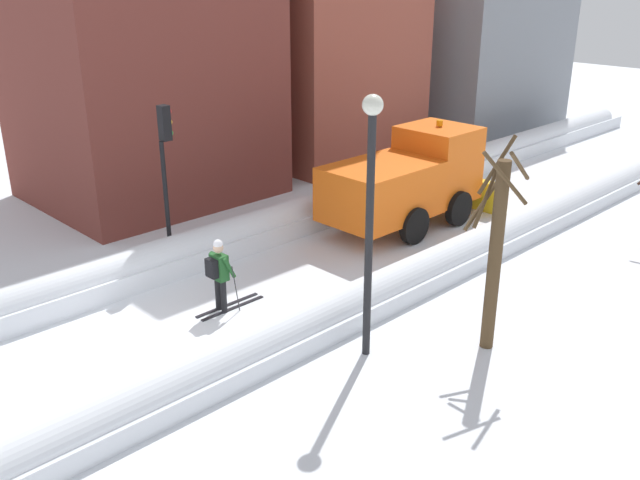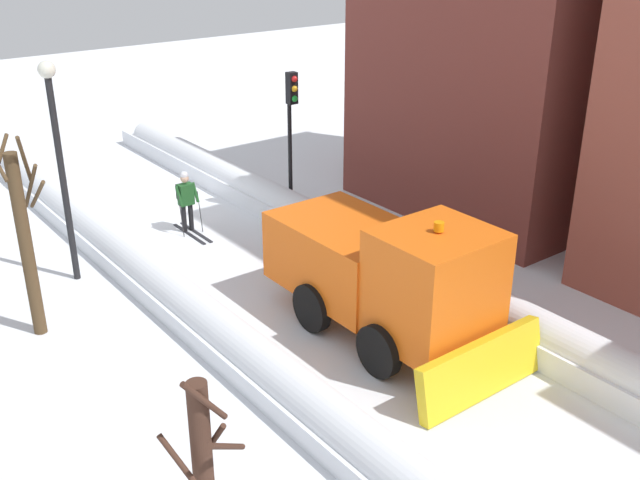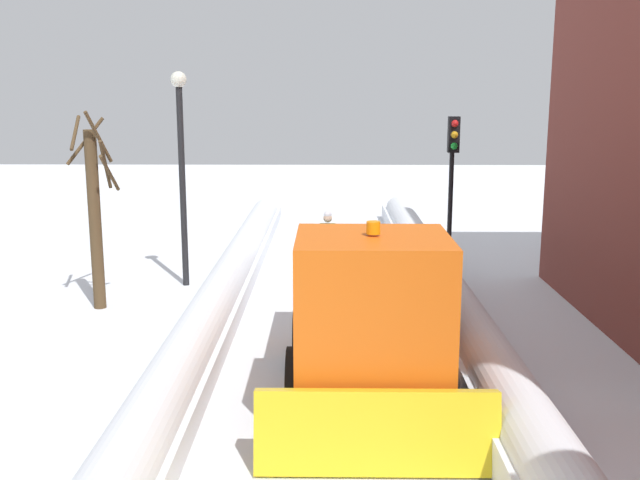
{
  "view_description": "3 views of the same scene",
  "coord_description": "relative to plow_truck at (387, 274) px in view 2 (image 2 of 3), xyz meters",
  "views": [
    {
      "loc": [
        12.24,
        -7.07,
        7.61
      ],
      "look_at": [
        0.53,
        4.34,
        1.12
      ],
      "focal_mm": 38.97,
      "sensor_mm": 36.0,
      "label": 1
    },
    {
      "loc": [
        9.08,
        19.52,
        8.46
      ],
      "look_at": [
        -0.54,
        6.89,
        1.44
      ],
      "focal_mm": 41.7,
      "sensor_mm": 36.0,
      "label": 2
    },
    {
      "loc": [
        0.09,
        20.76,
        4.89
      ],
      "look_at": [
        0.3,
        4.38,
        1.58
      ],
      "focal_mm": 40.83,
      "sensor_mm": 36.0,
      "label": 3
    }
  ],
  "objects": [
    {
      "name": "ground_plane",
      "position": [
        0.54,
        0.78,
        -1.48
      ],
      "size": [
        80.0,
        80.0,
        0.0
      ],
      "primitive_type": "plane",
      "color": "white"
    },
    {
      "name": "snowbank_left",
      "position": [
        -2.03,
        0.78,
        -1.05
      ],
      "size": [
        1.1,
        36.0,
        0.99
      ],
      "color": "white",
      "rests_on": "ground"
    },
    {
      "name": "snowbank_right",
      "position": [
        3.11,
        0.78,
        -1.13
      ],
      "size": [
        1.1,
        36.0,
        0.9
      ],
      "color": "white",
      "rests_on": "ground"
    },
    {
      "name": "building_brick_near",
      "position": [
        -8.39,
        -4.01,
        3.74
      ],
      "size": [
        6.7,
        7.56,
        10.42
      ],
      "color": "brown",
      "rests_on": "ground"
    },
    {
      "name": "plow_truck",
      "position": [
        0.0,
        0.0,
        0.0
      ],
      "size": [
        3.2,
        5.98,
        3.12
      ],
      "color": "orange",
      "rests_on": "ground"
    },
    {
      "name": "skier",
      "position": [
        0.67,
        -7.75,
        -0.48
      ],
      "size": [
        0.62,
        1.8,
        1.81
      ],
      "color": "black",
      "rests_on": "ground"
    },
    {
      "name": "traffic_light_pole",
      "position": [
        -2.5,
        -6.97,
        1.56
      ],
      "size": [
        0.28,
        0.42,
        4.33
      ],
      "color": "black",
      "rests_on": "ground"
    },
    {
      "name": "street_lamp",
      "position": [
        4.35,
        -6.73,
        1.94
      ],
      "size": [
        0.4,
        0.4,
        5.43
      ],
      "color": "black",
      "rests_on": "ground"
    },
    {
      "name": "bare_tree_near",
      "position": [
        5.94,
        -4.66,
        0.76
      ],
      "size": [
        1.01,
        1.19,
        4.54
      ],
      "color": "#4E3923",
      "rests_on": "ground"
    },
    {
      "name": "bare_tree_mid",
      "position": [
        6.2,
        3.29,
        0.17
      ],
      "size": [
        1.12,
        1.05,
        3.37
      ],
      "color": "#43291F",
      "rests_on": "ground"
    }
  ]
}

